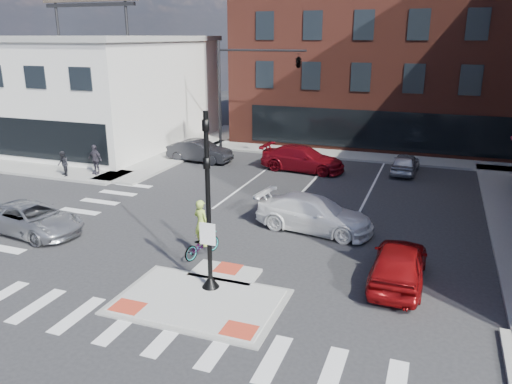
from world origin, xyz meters
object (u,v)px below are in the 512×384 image
at_px(white_pickup, 314,214).
at_px(red_sedan, 399,263).
at_px(pedestrian_a, 63,164).
at_px(cyclist, 202,237).
at_px(bg_car_dark, 200,151).
at_px(bg_car_silver, 405,163).
at_px(silver_suv, 32,219).
at_px(bg_car_red, 303,159).
at_px(pedestrian_b, 95,159).

bearing_deg(white_pickup, red_sedan, -127.08).
bearing_deg(pedestrian_a, cyclist, 7.53).
bearing_deg(bg_car_dark, bg_car_silver, -80.80).
relative_size(red_sedan, cyclist, 1.92).
distance_m(silver_suv, bg_car_red, 16.63).
bearing_deg(bg_car_dark, red_sedan, -131.18).
relative_size(white_pickup, bg_car_red, 0.97).
height_order(red_sedan, bg_car_silver, red_sedan).
relative_size(silver_suv, bg_car_silver, 1.28).
bearing_deg(cyclist, pedestrian_a, -11.17).
relative_size(silver_suv, pedestrian_a, 3.19).
xyz_separation_m(bg_car_dark, pedestrian_b, (-4.32, -5.61, 0.33)).
bearing_deg(bg_car_dark, cyclist, -151.14).
xyz_separation_m(white_pickup, bg_car_silver, (3.04, 11.38, -0.12)).
xyz_separation_m(red_sedan, white_pickup, (-3.95, 3.89, 0.00)).
relative_size(bg_car_red, cyclist, 2.33).
bearing_deg(white_pickup, silver_suv, 119.47).
bearing_deg(red_sedan, bg_car_dark, -42.81).
relative_size(red_sedan, pedestrian_b, 2.43).
xyz_separation_m(white_pickup, pedestrian_b, (-14.78, 4.09, 0.31)).
height_order(white_pickup, bg_car_dark, white_pickup).
bearing_deg(bg_car_dark, pedestrian_b, 144.53).
xyz_separation_m(cyclist, pedestrian_b, (-11.32, 8.29, 0.29)).
height_order(bg_car_red, pedestrian_a, pedestrian_a).
bearing_deg(pedestrian_a, white_pickup, 26.40).
distance_m(red_sedan, cyclist, 7.42).
height_order(red_sedan, pedestrian_b, pedestrian_b).
distance_m(red_sedan, white_pickup, 5.55).
xyz_separation_m(red_sedan, pedestrian_b, (-18.73, 7.99, 0.31)).
relative_size(red_sedan, bg_car_silver, 1.18).
bearing_deg(bg_car_dark, bg_car_red, -87.05).
xyz_separation_m(bg_car_silver, bg_car_red, (-6.23, -1.57, 0.14)).
bearing_deg(pedestrian_a, silver_suv, -20.84).
xyz_separation_m(bg_car_silver, pedestrian_b, (-17.82, -7.28, 0.42)).
height_order(bg_car_silver, pedestrian_b, pedestrian_b).
height_order(bg_car_silver, pedestrian_a, pedestrian_a).
bearing_deg(bg_car_silver, silver_suv, 50.75).
relative_size(bg_car_dark, bg_car_red, 0.83).
bearing_deg(bg_car_red, bg_car_dark, 96.21).
bearing_deg(cyclist, white_pickup, -111.38).
height_order(silver_suv, red_sedan, red_sedan).
distance_m(silver_suv, white_pickup, 12.36).
xyz_separation_m(bg_car_dark, bg_car_red, (7.27, 0.10, 0.04)).
bearing_deg(red_sedan, pedestrian_b, -22.58).
xyz_separation_m(white_pickup, cyclist, (-3.46, -4.20, 0.02)).
relative_size(white_pickup, pedestrian_b, 2.86).
relative_size(pedestrian_a, pedestrian_b, 0.83).
height_order(bg_car_dark, bg_car_red, bg_car_red).
distance_m(cyclist, pedestrian_a, 14.71).
distance_m(bg_car_dark, bg_car_red, 7.27).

